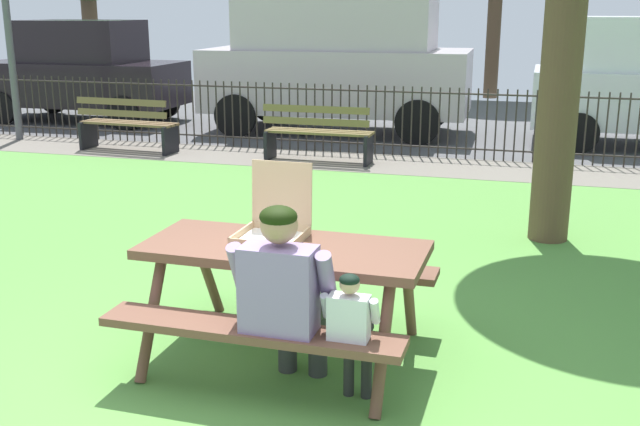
# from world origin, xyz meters

# --- Properties ---
(ground) EXTENTS (28.00, 11.90, 0.02)m
(ground) POSITION_xyz_m (0.00, 1.95, -0.01)
(ground) COLOR #589541
(cobblestone_walkway) EXTENTS (28.00, 1.40, 0.01)m
(cobblestone_walkway) POSITION_xyz_m (0.00, 7.20, -0.00)
(cobblestone_walkway) COLOR slate
(street_asphalt) EXTENTS (28.00, 7.63, 0.01)m
(street_asphalt) POSITION_xyz_m (0.00, 11.71, -0.01)
(street_asphalt) COLOR #515154
(picnic_table_foreground) EXTENTS (1.81, 1.49, 0.79)m
(picnic_table_foreground) POSITION_xyz_m (0.16, 0.78, 0.60)
(picnic_table_foreground) COLOR brown
(picnic_table_foreground) RESTS_ON ground
(pizza_box_open) EXTENTS (0.43, 0.45, 0.48)m
(pizza_box_open) POSITION_xyz_m (0.05, 0.94, 0.88)
(pizza_box_open) COLOR tan
(pizza_box_open) RESTS_ON picnic_table_foreground
(adult_at_table) EXTENTS (0.61, 0.59, 1.19)m
(adult_at_table) POSITION_xyz_m (0.34, 0.28, 0.66)
(adult_at_table) COLOR #343434
(adult_at_table) RESTS_ON ground
(child_at_table) EXTENTS (0.33, 0.32, 0.84)m
(child_at_table) POSITION_xyz_m (0.74, 0.24, 0.51)
(child_at_table) COLOR #2A2A2A
(child_at_table) RESTS_ON ground
(iron_fence_streetside) EXTENTS (23.84, 0.03, 1.07)m
(iron_fence_streetside) POSITION_xyz_m (-0.00, 7.90, 0.54)
(iron_fence_streetside) COLOR #2D2823
(iron_fence_streetside) RESTS_ON ground
(park_bench_left) EXTENTS (1.62, 0.55, 0.85)m
(park_bench_left) POSITION_xyz_m (-4.61, 7.06, 0.42)
(park_bench_left) COLOR brown
(park_bench_left) RESTS_ON ground
(park_bench_center) EXTENTS (1.60, 0.46, 0.85)m
(park_bench_center) POSITION_xyz_m (-1.45, 7.06, 0.42)
(park_bench_center) COLOR brown
(park_bench_center) RESTS_ON ground
(parked_car_left) EXTENTS (3.93, 1.89, 1.98)m
(parked_car_left) POSITION_xyz_m (-7.13, 9.78, 1.01)
(parked_car_left) COLOR black
(parked_car_left) RESTS_ON ground
(parked_car_center) EXTENTS (4.77, 2.21, 2.46)m
(parked_car_center) POSITION_xyz_m (-1.89, 9.78, 1.31)
(parked_car_center) COLOR #BEB1B8
(parked_car_center) RESTS_ON ground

